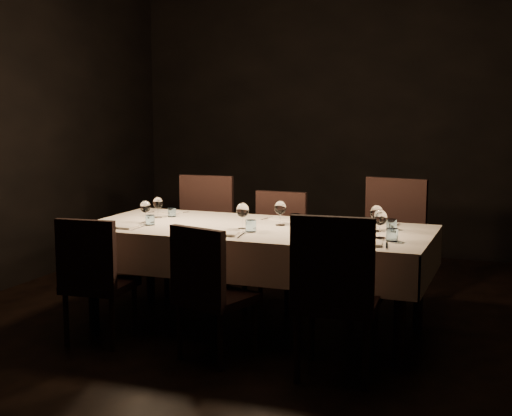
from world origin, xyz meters
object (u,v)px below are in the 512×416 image
at_px(chair_near_right, 335,290).
at_px(chair_far_center, 277,242).
at_px(chair_near_left, 94,275).
at_px(chair_far_right, 390,239).
at_px(dining_table, 256,237).
at_px(chair_near_center, 208,287).
at_px(chair_far_left, 201,230).

height_order(chair_near_right, chair_far_center, chair_near_right).
bearing_deg(chair_near_left, chair_near_right, 173.92).
bearing_deg(chair_far_right, chair_near_left, -129.71).
height_order(dining_table, chair_near_center, chair_near_center).
distance_m(dining_table, chair_near_left, 1.18).
bearing_deg(chair_near_right, chair_far_center, -63.75).
xyz_separation_m(chair_near_center, chair_far_left, (-0.76, 1.52, 0.06)).
distance_m(chair_far_left, chair_far_center, 0.71).
relative_size(dining_table, chair_near_left, 2.83).
height_order(chair_near_left, chair_near_center, chair_near_left).
xyz_separation_m(chair_near_left, chair_near_right, (1.70, -0.03, 0.06)).
height_order(dining_table, chair_far_left, chair_far_left).
height_order(chair_near_right, chair_far_right, chair_far_right).
bearing_deg(chair_far_right, dining_table, -126.27).
relative_size(chair_near_right, chair_far_center, 1.10).
bearing_deg(chair_near_left, chair_far_left, -98.72).
xyz_separation_m(chair_near_right, chair_far_left, (-1.60, 1.54, 0.01)).
xyz_separation_m(chair_near_right, chair_far_center, (-0.89, 1.50, -0.04)).
bearing_deg(chair_near_center, chair_near_left, 15.77).
relative_size(chair_near_right, chair_far_left, 0.99).
relative_size(chair_near_left, chair_near_center, 1.00).
bearing_deg(chair_near_right, chair_near_center, -5.77).
xyz_separation_m(chair_near_center, chair_near_right, (0.83, -0.02, 0.06)).
bearing_deg(chair_near_left, chair_far_center, -123.68).
distance_m(chair_far_left, chair_far_right, 1.63).
bearing_deg(chair_near_right, chair_near_left, -5.57).
height_order(chair_near_left, chair_far_left, chair_far_left).
relative_size(chair_far_left, chair_far_right, 0.97).
relative_size(chair_near_center, chair_far_left, 0.87).
relative_size(chair_near_left, chair_near_right, 0.88).
xyz_separation_m(chair_near_left, chair_far_center, (0.81, 1.47, 0.01)).
bearing_deg(dining_table, chair_far_center, 97.43).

